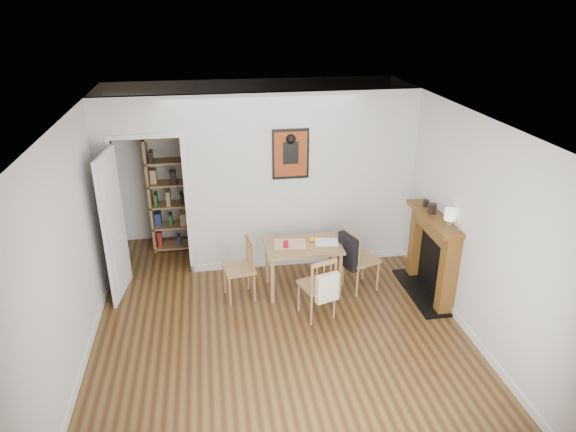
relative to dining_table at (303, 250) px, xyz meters
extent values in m
plane|color=brown|center=(-0.45, -0.60, -0.62)|extent=(5.20, 5.20, 0.00)
plane|color=beige|center=(-0.45, 2.00, 0.68)|extent=(4.50, 0.00, 4.50)
plane|color=beige|center=(-0.45, -3.20, 0.68)|extent=(4.50, 0.00, 4.50)
plane|color=beige|center=(-2.70, -0.60, 0.68)|extent=(0.00, 5.20, 5.20)
plane|color=beige|center=(1.80, -0.60, 0.68)|extent=(0.00, 5.20, 5.20)
plane|color=silver|center=(-0.45, -0.60, 1.98)|extent=(5.20, 5.20, 0.00)
cube|color=beige|center=(0.13, 0.80, 0.68)|extent=(3.35, 0.10, 2.60)
cube|color=beige|center=(-2.57, 0.80, 0.68)|extent=(0.25, 0.10, 2.60)
cube|color=beige|center=(-2.00, 0.80, 1.71)|extent=(0.90, 0.10, 0.55)
cube|color=silver|center=(-2.48, 0.80, 0.41)|extent=(0.06, 0.14, 2.05)
cube|color=silver|center=(-1.52, 0.80, 0.41)|extent=(0.06, 0.14, 2.05)
cube|color=silver|center=(0.13, 0.74, -0.57)|extent=(3.35, 0.02, 0.10)
cube|color=silver|center=(-2.69, -1.20, -0.57)|extent=(0.02, 4.00, 0.10)
cube|color=silver|center=(1.79, -1.20, -0.57)|extent=(0.02, 4.00, 0.10)
cube|color=white|center=(-2.47, 0.33, 0.38)|extent=(0.15, 0.80, 2.00)
cube|color=black|center=(-0.05, 0.73, 1.13)|extent=(0.52, 0.02, 0.72)
cube|color=maroon|center=(-0.05, 0.72, 1.13)|extent=(0.46, 0.00, 0.64)
cube|color=#896040|center=(0.00, 0.00, 0.07)|extent=(1.03, 0.65, 0.04)
cube|color=#896040|center=(-0.46, -0.27, -0.28)|extent=(0.05, 0.05, 0.66)
cube|color=#896040|center=(0.46, -0.27, -0.28)|extent=(0.05, 0.05, 0.66)
cube|color=#896040|center=(-0.46, 0.27, -0.28)|extent=(0.05, 0.05, 0.66)
cube|color=#896040|center=(0.46, 0.27, -0.28)|extent=(0.05, 0.05, 0.66)
cube|color=black|center=(0.58, -0.16, 0.01)|extent=(0.21, 0.38, 0.47)
cube|color=beige|center=(0.13, -0.84, -0.08)|extent=(0.31, 0.18, 0.37)
cube|color=#896040|center=(-2.12, 1.60, 0.32)|extent=(0.04, 0.32, 1.88)
cube|color=#896040|center=(-1.36, 1.60, 0.32)|extent=(0.04, 0.32, 1.88)
cube|color=#896040|center=(-1.74, 1.60, -0.58)|extent=(0.79, 0.32, 0.03)
cube|color=#896040|center=(-1.74, 1.60, 0.14)|extent=(0.79, 0.32, 0.03)
cube|color=#896040|center=(-1.74, 1.60, 1.23)|extent=(0.79, 0.32, 0.03)
cube|color=maroon|center=(-1.74, 1.60, 0.32)|extent=(0.69, 0.26, 0.26)
cube|color=brown|center=(1.70, -0.85, -0.07)|extent=(0.20, 0.16, 1.10)
cube|color=brown|center=(1.70, 0.14, -0.07)|extent=(0.20, 0.16, 1.10)
cube|color=brown|center=(1.67, -0.35, 0.51)|extent=(0.30, 1.21, 0.06)
cube|color=brown|center=(1.70, -0.35, 0.38)|extent=(0.20, 0.85, 0.20)
cube|color=black|center=(1.76, -0.35, -0.17)|extent=(0.08, 0.81, 0.88)
cube|color=black|center=(1.64, -0.35, -0.60)|extent=(0.45, 1.25, 0.03)
cylinder|color=maroon|center=(-0.24, -0.05, 0.13)|extent=(0.07, 0.07, 0.09)
sphere|color=orange|center=(0.13, 0.06, 0.12)|extent=(0.08, 0.08, 0.08)
cube|color=beige|center=(-0.17, 0.04, 0.09)|extent=(0.45, 0.37, 0.00)
cube|color=white|center=(0.33, 0.01, 0.09)|extent=(0.35, 0.28, 0.02)
cylinder|color=silver|center=(1.71, -0.67, 0.59)|extent=(0.07, 0.07, 0.08)
cylinder|color=beige|center=(1.71, -0.67, 0.70)|extent=(0.14, 0.14, 0.14)
cylinder|color=black|center=(1.67, -0.26, 0.61)|extent=(0.11, 0.11, 0.13)
cylinder|color=black|center=(1.68, -0.02, 0.59)|extent=(0.07, 0.07, 0.09)
camera|label=1|loc=(-1.19, -6.07, 3.21)|focal=32.00mm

